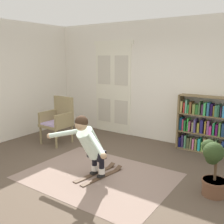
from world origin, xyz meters
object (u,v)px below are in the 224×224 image
object	(u,v)px
potted_plant	(213,167)
skis_pair	(100,174)
bookshelf	(208,127)
wicker_chair	(58,119)
person_skier	(89,142)

from	to	relation	value
potted_plant	skis_pair	bearing A→B (deg)	-166.79
bookshelf	skis_pair	size ratio (longest dim) A/B	1.42
bookshelf	wicker_chair	bearing A→B (deg)	-156.93
skis_pair	person_skier	distance (m)	0.68
wicker_chair	potted_plant	bearing A→B (deg)	-7.43
skis_pair	person_skier	bearing A→B (deg)	-99.41
skis_pair	person_skier	xyz separation A→B (m)	(-0.04, -0.22, 0.64)
bookshelf	person_skier	world-z (taller)	bookshelf
bookshelf	person_skier	bearing A→B (deg)	-117.27
potted_plant	skis_pair	world-z (taller)	potted_plant
bookshelf	skis_pair	xyz separation A→B (m)	(-1.23, -2.24, -0.53)
bookshelf	potted_plant	size ratio (longest dim) A/B	1.63
bookshelf	wicker_chair	xyz separation A→B (m)	(-3.14, -1.34, 0.03)
person_skier	potted_plant	bearing A→B (deg)	19.42
wicker_chair	potted_plant	size ratio (longest dim) A/B	1.30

